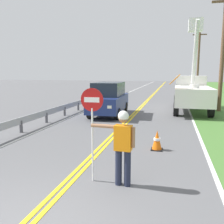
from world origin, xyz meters
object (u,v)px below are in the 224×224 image
(flagger_worker, at_px, (123,143))
(utility_pole_mid, at_px, (198,60))
(utility_bucket_truck, at_px, (192,91))
(stop_sign_paddle, at_px, (92,114))
(oncoming_suv_nearest, at_px, (109,99))
(traffic_cone_lead, at_px, (157,141))
(utility_pole_near, at_px, (223,51))

(flagger_worker, bearing_deg, utility_pole_mid, 81.98)
(utility_bucket_truck, height_order, utility_pole_mid, utility_pole_mid)
(stop_sign_paddle, height_order, utility_bucket_truck, utility_bucket_truck)
(oncoming_suv_nearest, relative_size, utility_pole_mid, 0.56)
(oncoming_suv_nearest, relative_size, traffic_cone_lead, 6.67)
(flagger_worker, relative_size, utility_pole_mid, 0.22)
(flagger_worker, relative_size, traffic_cone_lead, 2.61)
(utility_bucket_truck, bearing_deg, traffic_cone_lead, -100.15)
(oncoming_suv_nearest, distance_m, utility_pole_mid, 22.24)
(oncoming_suv_nearest, distance_m, traffic_cone_lead, 7.41)
(stop_sign_paddle, bearing_deg, oncoming_suv_nearest, 102.57)
(utility_pole_mid, height_order, traffic_cone_lead, utility_pole_mid)
(flagger_worker, distance_m, oncoming_suv_nearest, 9.89)
(stop_sign_paddle, bearing_deg, utility_pole_mid, 80.55)
(utility_pole_near, height_order, utility_pole_mid, utility_pole_mid)
(stop_sign_paddle, distance_m, traffic_cone_lead, 3.51)
(flagger_worker, bearing_deg, oncoming_suv_nearest, 106.85)
(oncoming_suv_nearest, bearing_deg, utility_bucket_truck, 31.93)
(utility_bucket_truck, height_order, oncoming_suv_nearest, utility_bucket_truck)
(flagger_worker, relative_size, utility_pole_near, 0.23)
(utility_bucket_truck, bearing_deg, stop_sign_paddle, -103.88)
(utility_bucket_truck, distance_m, oncoming_suv_nearest, 6.18)
(stop_sign_paddle, distance_m, utility_bucket_truck, 13.06)
(traffic_cone_lead, bearing_deg, oncoming_suv_nearest, 118.23)
(stop_sign_paddle, bearing_deg, utility_bucket_truck, 76.12)
(flagger_worker, relative_size, stop_sign_paddle, 0.78)
(utility_pole_mid, bearing_deg, flagger_worker, -98.02)
(utility_pole_near, distance_m, traffic_cone_lead, 11.30)
(utility_bucket_truck, bearing_deg, utility_pole_near, 6.47)
(flagger_worker, relative_size, oncoming_suv_nearest, 0.39)
(utility_pole_near, bearing_deg, utility_pole_mid, 90.06)
(utility_bucket_truck, distance_m, utility_pole_mid, 17.89)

